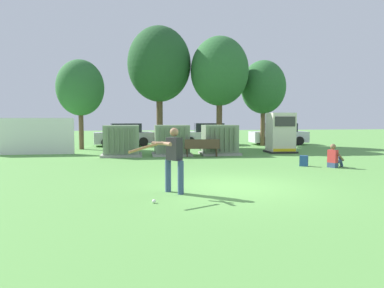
{
  "coord_description": "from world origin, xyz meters",
  "views": [
    {
      "loc": [
        -2.73,
        -9.86,
        1.99
      ],
      "look_at": [
        -0.73,
        3.5,
        1.0
      ],
      "focal_mm": 32.98,
      "sensor_mm": 36.0,
      "label": 1
    }
  ],
  "objects_px": {
    "transformer_mid_west": "(172,141)",
    "transformer_west": "(122,141)",
    "generator_enclosure": "(281,133)",
    "parked_car_left_of_center": "(207,135)",
    "sports_ball": "(154,201)",
    "batter": "(173,157)",
    "backpack": "(304,161)",
    "parked_car_leftmost": "(124,135)",
    "park_bench": "(202,147)",
    "seated_spectator": "(334,158)",
    "parked_car_right_of_center": "(279,135)",
    "transformer_mid_east": "(220,140)"
  },
  "relations": [
    {
      "from": "transformer_mid_west",
      "to": "parked_car_right_of_center",
      "type": "distance_m",
      "value": 10.99
    },
    {
      "from": "transformer_west",
      "to": "backpack",
      "type": "bearing_deg",
      "value": -33.56
    },
    {
      "from": "generator_enclosure",
      "to": "parked_car_right_of_center",
      "type": "height_order",
      "value": "generator_enclosure"
    },
    {
      "from": "transformer_mid_west",
      "to": "batter",
      "type": "bearing_deg",
      "value": -95.07
    },
    {
      "from": "transformer_west",
      "to": "transformer_mid_east",
      "type": "distance_m",
      "value": 5.26
    },
    {
      "from": "sports_ball",
      "to": "parked_car_leftmost",
      "type": "height_order",
      "value": "parked_car_leftmost"
    },
    {
      "from": "generator_enclosure",
      "to": "backpack",
      "type": "xyz_separation_m",
      "value": [
        -1.32,
        -5.66,
        -0.92
      ]
    },
    {
      "from": "generator_enclosure",
      "to": "seated_spectator",
      "type": "bearing_deg",
      "value": -92.55
    },
    {
      "from": "sports_ball",
      "to": "backpack",
      "type": "xyz_separation_m",
      "value": [
        6.43,
        5.5,
        0.17
      ]
    },
    {
      "from": "seated_spectator",
      "to": "parked_car_leftmost",
      "type": "xyz_separation_m",
      "value": [
        -8.88,
        12.75,
        0.38
      ]
    },
    {
      "from": "park_bench",
      "to": "sports_ball",
      "type": "xyz_separation_m",
      "value": [
        -2.86,
        -9.59,
        -0.49
      ]
    },
    {
      "from": "transformer_mid_west",
      "to": "transformer_west",
      "type": "bearing_deg",
      "value": -178.84
    },
    {
      "from": "seated_spectator",
      "to": "parked_car_left_of_center",
      "type": "height_order",
      "value": "parked_car_left_of_center"
    },
    {
      "from": "park_bench",
      "to": "seated_spectator",
      "type": "bearing_deg",
      "value": -44.84
    },
    {
      "from": "sports_ball",
      "to": "generator_enclosure",
      "type": "bearing_deg",
      "value": 55.21
    },
    {
      "from": "transformer_mid_west",
      "to": "parked_car_left_of_center",
      "type": "relative_size",
      "value": 0.49
    },
    {
      "from": "parked_car_right_of_center",
      "to": "backpack",
      "type": "bearing_deg",
      "value": -107.63
    },
    {
      "from": "transformer_mid_west",
      "to": "sports_ball",
      "type": "xyz_separation_m",
      "value": [
        -1.4,
        -10.65,
        -0.74
      ]
    },
    {
      "from": "sports_ball",
      "to": "backpack",
      "type": "height_order",
      "value": "backpack"
    },
    {
      "from": "sports_ball",
      "to": "seated_spectator",
      "type": "distance_m",
      "value": 9.01
    },
    {
      "from": "backpack",
      "to": "parked_car_leftmost",
      "type": "height_order",
      "value": "parked_car_leftmost"
    },
    {
      "from": "transformer_mid_east",
      "to": "parked_car_left_of_center",
      "type": "height_order",
      "value": "same"
    },
    {
      "from": "transformer_mid_west",
      "to": "sports_ball",
      "type": "bearing_deg",
      "value": -97.47
    },
    {
      "from": "generator_enclosure",
      "to": "seated_spectator",
      "type": "relative_size",
      "value": 2.39
    },
    {
      "from": "seated_spectator",
      "to": "parked_car_right_of_center",
      "type": "distance_m",
      "value": 12.56
    },
    {
      "from": "transformer_mid_west",
      "to": "sports_ball",
      "type": "relative_size",
      "value": 23.33
    },
    {
      "from": "transformer_west",
      "to": "backpack",
      "type": "relative_size",
      "value": 4.77
    },
    {
      "from": "park_bench",
      "to": "batter",
      "type": "bearing_deg",
      "value": -105.15
    },
    {
      "from": "sports_ball",
      "to": "parked_car_leftmost",
      "type": "bearing_deg",
      "value": 94.51
    },
    {
      "from": "sports_ball",
      "to": "batter",
      "type": "bearing_deg",
      "value": 62.07
    },
    {
      "from": "seated_spectator",
      "to": "parked_car_left_of_center",
      "type": "relative_size",
      "value": 0.22
    },
    {
      "from": "sports_ball",
      "to": "parked_car_leftmost",
      "type": "distance_m",
      "value": 17.82
    },
    {
      "from": "parked_car_left_of_center",
      "to": "parked_car_right_of_center",
      "type": "distance_m",
      "value": 5.45
    },
    {
      "from": "park_bench",
      "to": "sports_ball",
      "type": "relative_size",
      "value": 20.26
    },
    {
      "from": "transformer_mid_east",
      "to": "sports_ball",
      "type": "bearing_deg",
      "value": -110.78
    },
    {
      "from": "generator_enclosure",
      "to": "parked_car_leftmost",
      "type": "xyz_separation_m",
      "value": [
        -9.16,
        6.58,
        -0.38
      ]
    },
    {
      "from": "seated_spectator",
      "to": "parked_car_leftmost",
      "type": "bearing_deg",
      "value": 124.86
    },
    {
      "from": "batter",
      "to": "parked_car_right_of_center",
      "type": "bearing_deg",
      "value": 59.34
    },
    {
      "from": "transformer_mid_west",
      "to": "parked_car_left_of_center",
      "type": "height_order",
      "value": "same"
    },
    {
      "from": "batter",
      "to": "backpack",
      "type": "relative_size",
      "value": 3.95
    },
    {
      "from": "park_bench",
      "to": "batter",
      "type": "distance_m",
      "value": 8.89
    },
    {
      "from": "transformer_mid_west",
      "to": "generator_enclosure",
      "type": "distance_m",
      "value": 6.39
    },
    {
      "from": "transformer_west",
      "to": "parked_car_leftmost",
      "type": "xyz_separation_m",
      "value": [
        -0.16,
        7.16,
        -0.04
      ]
    },
    {
      "from": "sports_ball",
      "to": "seated_spectator",
      "type": "height_order",
      "value": "seated_spectator"
    },
    {
      "from": "transformer_mid_east",
      "to": "transformer_west",
      "type": "bearing_deg",
      "value": 179.95
    },
    {
      "from": "transformer_mid_west",
      "to": "park_bench",
      "type": "xyz_separation_m",
      "value": [
        1.47,
        -1.05,
        -0.25
      ]
    },
    {
      "from": "parked_car_leftmost",
      "to": "batter",
      "type": "bearing_deg",
      "value": -83.38
    },
    {
      "from": "transformer_west",
      "to": "seated_spectator",
      "type": "height_order",
      "value": "transformer_west"
    },
    {
      "from": "parked_car_right_of_center",
      "to": "parked_car_leftmost",
      "type": "bearing_deg",
      "value": 177.58
    },
    {
      "from": "generator_enclosure",
      "to": "sports_ball",
      "type": "height_order",
      "value": "generator_enclosure"
    }
  ]
}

